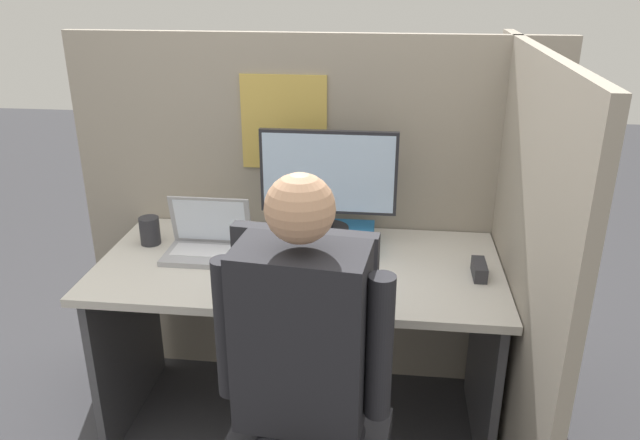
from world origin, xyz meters
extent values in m
cube|color=gray|center=(0.00, 0.75, 0.76)|extent=(1.99, 0.04, 1.52)
cube|color=gold|center=(-0.11, 0.73, 1.17)|extent=(0.35, 0.01, 0.38)
cube|color=gray|center=(0.77, 0.29, 0.76)|extent=(0.04, 1.37, 1.52)
cube|color=beige|center=(0.00, 0.36, 0.72)|extent=(1.49, 0.73, 0.03)
cube|color=#4C4C51|center=(-0.71, 0.36, 0.35)|extent=(0.03, 0.62, 0.70)
cube|color=#4C4C51|center=(0.71, 0.36, 0.35)|extent=(0.03, 0.62, 0.70)
cube|color=#236BAD|center=(0.09, 0.53, 0.77)|extent=(0.36, 0.24, 0.07)
cylinder|color=#232328|center=(0.09, 0.53, 0.80)|extent=(0.16, 0.16, 0.01)
cylinder|color=#232328|center=(0.09, 0.53, 0.85)|extent=(0.04, 0.04, 0.07)
cube|color=#232328|center=(0.09, 0.54, 1.03)|extent=(0.52, 0.02, 0.32)
cube|color=silver|center=(0.09, 0.52, 1.03)|extent=(0.50, 0.00, 0.30)
cube|color=#99999E|center=(-0.35, 0.37, 0.74)|extent=(0.31, 0.20, 0.02)
cube|color=silver|center=(-0.35, 0.39, 0.75)|extent=(0.27, 0.11, 0.00)
cube|color=#99999E|center=(-0.35, 0.45, 0.85)|extent=(0.31, 0.05, 0.20)
cube|color=silver|center=(-0.35, 0.45, 0.85)|extent=(0.27, 0.04, 0.17)
ellipsoid|color=gray|center=(-0.11, 0.31, 0.75)|extent=(0.08, 0.04, 0.03)
cube|color=#2D2D33|center=(0.65, 0.33, 0.76)|extent=(0.05, 0.12, 0.05)
cone|color=orange|center=(-0.13, 0.15, 0.76)|extent=(0.05, 0.09, 0.05)
cylinder|color=green|center=(-0.13, 0.20, 0.76)|extent=(0.03, 0.02, 0.03)
cube|color=#2D2D33|center=(0.08, -0.06, 0.77)|extent=(0.44, 0.10, 0.57)
cube|color=#232328|center=(0.11, -0.32, 0.85)|extent=(0.36, 0.23, 0.51)
sphere|color=tan|center=(0.11, -0.32, 1.22)|extent=(0.17, 0.17, 0.17)
cylinder|color=#232328|center=(-0.10, -0.29, 0.85)|extent=(0.07, 0.07, 0.41)
cylinder|color=#232328|center=(0.31, -0.34, 0.85)|extent=(0.07, 0.07, 0.41)
cylinder|color=#28282D|center=(-0.61, 0.47, 0.79)|extent=(0.08, 0.08, 0.11)
camera|label=1|loc=(0.32, -1.69, 1.75)|focal=35.00mm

